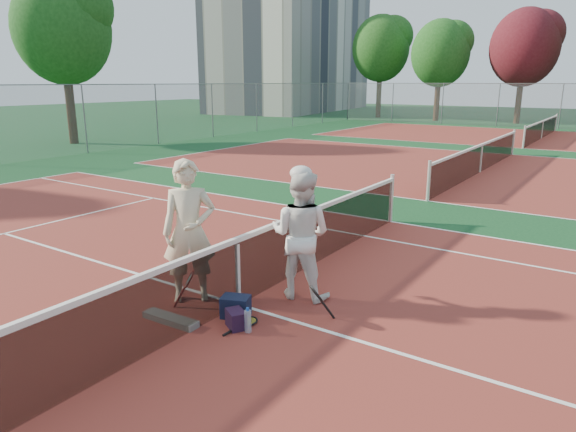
{
  "coord_description": "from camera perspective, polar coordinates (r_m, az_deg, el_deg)",
  "views": [
    {
      "loc": [
        4.41,
        -5.27,
        3.12
      ],
      "look_at": [
        0.0,
        1.28,
        1.05
      ],
      "focal_mm": 32.0,
      "sensor_mm": 36.0,
      "label": 1
    }
  ],
  "objects": [
    {
      "name": "net_far_a",
      "position": [
        19.46,
        20.67,
        6.06
      ],
      "size": [
        0.1,
        10.98,
        1.02
      ],
      "primitive_type": null,
      "color": "black",
      "rests_on": "ground"
    },
    {
      "name": "tree_back_maroon",
      "position": [
        43.68,
        24.79,
        16.61
      ],
      "size": [
        4.97,
        4.97,
        8.42
      ],
      "color": "#382314",
      "rests_on": "ground"
    },
    {
      "name": "fence_left",
      "position": [
        23.74,
        -25.84,
        9.35
      ],
      "size": [
        0.06,
        54.5,
        3.0
      ],
      "primitive_type": null,
      "rotation": [
        0.0,
        0.0,
        1.57
      ],
      "color": "slate",
      "rests_on": "ground"
    },
    {
      "name": "net_cover_canvas",
      "position": [
        7.16,
        -12.93,
        -11.14
      ],
      "size": [
        0.86,
        0.24,
        0.09
      ],
      "primitive_type": "cube",
      "rotation": [
        0.0,
        0.0,
        0.05
      ],
      "color": "#615D57",
      "rests_on": "ground"
    },
    {
      "name": "fence_back",
      "position": [
        39.55,
        28.06,
        10.68
      ],
      "size": [
        32.0,
        0.06,
        3.0
      ],
      "primitive_type": null,
      "color": "slate",
      "rests_on": "ground"
    },
    {
      "name": "player_b",
      "position": [
        7.5,
        1.42,
        -2.1
      ],
      "size": [
        1.04,
        0.88,
        1.91
      ],
      "primitive_type": "imported",
      "rotation": [
        0.0,
        0.0,
        3.32
      ],
      "color": "white",
      "rests_on": "ground"
    },
    {
      "name": "ground",
      "position": [
        7.55,
        -5.5,
        -9.8
      ],
      "size": [
        130.0,
        130.0,
        0.0
      ],
      "primitive_type": "plane",
      "color": "#103D1D",
      "rests_on": "ground"
    },
    {
      "name": "player_a",
      "position": [
        7.49,
        -10.91,
        -1.7
      ],
      "size": [
        0.9,
        0.88,
        2.08
      ],
      "primitive_type": "imported",
      "rotation": [
        0.0,
        0.0,
        0.75
      ],
      "color": "beige",
      "rests_on": "ground"
    },
    {
      "name": "court_far_b",
      "position": [
        32.72,
        26.31,
        7.74
      ],
      "size": [
        23.77,
        10.97,
        0.01
      ],
      "primitive_type": "cube",
      "color": "maroon",
      "rests_on": "ground"
    },
    {
      "name": "water_bottle",
      "position": [
        6.72,
        -4.48,
        -11.6
      ],
      "size": [
        0.09,
        0.09,
        0.3
      ],
      "primitive_type": "cylinder",
      "color": "#C9E4FF",
      "rests_on": "ground"
    },
    {
      "name": "court_far_a",
      "position": [
        19.53,
        20.53,
        4.59
      ],
      "size": [
        23.77,
        10.97,
        0.01
      ],
      "primitive_type": "cube",
      "color": "maroon",
      "rests_on": "ground"
    },
    {
      "name": "net_far_b",
      "position": [
        32.68,
        26.41,
        8.62
      ],
      "size": [
        0.1,
        10.98,
        1.02
      ],
      "primitive_type": null,
      "color": "black",
      "rests_on": "ground"
    },
    {
      "name": "net_main",
      "position": [
        7.35,
        -5.6,
        -6.18
      ],
      "size": [
        0.1,
        10.98,
        1.02
      ],
      "primitive_type": null,
      "color": "black",
      "rests_on": "ground"
    },
    {
      "name": "tree_left_1",
      "position": [
        29.16,
        -23.78,
        18.45
      ],
      "size": [
        4.71,
        4.71,
        8.36
      ],
      "color": "#382314",
      "rests_on": "ground"
    },
    {
      "name": "sports_bag_navy",
      "position": [
        7.14,
        -5.84,
        -10.0
      ],
      "size": [
        0.45,
        0.38,
        0.3
      ],
      "primitive_type": "cube",
      "rotation": [
        0.0,
        0.0,
        0.38
      ],
      "color": "black",
      "rests_on": "ground"
    },
    {
      "name": "racket_black_held",
      "position": [
        6.94,
        3.14,
        -9.7
      ],
      "size": [
        0.44,
        0.45,
        0.51
      ],
      "primitive_type": null,
      "rotation": [
        0.0,
        0.0,
        4.04
      ],
      "color": "black",
      "rests_on": "ground"
    },
    {
      "name": "tree_back_0",
      "position": [
        47.58,
        10.28,
        17.82
      ],
      "size": [
        4.94,
        4.94,
        8.75
      ],
      "color": "#382314",
      "rests_on": "ground"
    },
    {
      "name": "racket_spare",
      "position": [
        7.0,
        -4.47,
        -11.64
      ],
      "size": [
        0.31,
        0.62,
        0.04
      ],
      "primitive_type": null,
      "rotation": [
        0.0,
        0.0,
        1.51
      ],
      "color": "black",
      "rests_on": "ground"
    },
    {
      "name": "tree_back_1",
      "position": [
        44.52,
        16.56,
        16.92
      ],
      "size": [
        4.59,
        4.59,
        7.95
      ],
      "color": "#382314",
      "rests_on": "ground"
    },
    {
      "name": "racket_red",
      "position": [
        7.49,
        -10.86,
        -7.96
      ],
      "size": [
        0.42,
        0.42,
        0.54
      ],
      "primitive_type": null,
      "rotation": [
        0.0,
        0.0,
        0.73
      ],
      "color": "maroon",
      "rests_on": "ground"
    },
    {
      "name": "court_main",
      "position": [
        7.55,
        -5.5,
        -9.78
      ],
      "size": [
        23.77,
        10.97,
        0.01
      ],
      "primitive_type": "cube",
      "color": "maroon",
      "rests_on": "ground"
    },
    {
      "name": "sports_bag_purple",
      "position": [
        6.86,
        -5.81,
        -11.33
      ],
      "size": [
        0.36,
        0.33,
        0.24
      ],
      "primitive_type": "cube",
      "rotation": [
        0.0,
        0.0,
        -0.54
      ],
      "color": "black",
      "rests_on": "ground"
    },
    {
      "name": "apartment_block",
      "position": [
        59.14,
        0.66,
        18.96
      ],
      "size": [
        12.96,
        23.18,
        15.0
      ],
      "primitive_type": "cube",
      "rotation": [
        0.0,
        0.0,
        0.14
      ],
      "color": "beige",
      "rests_on": "ground"
    }
  ]
}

